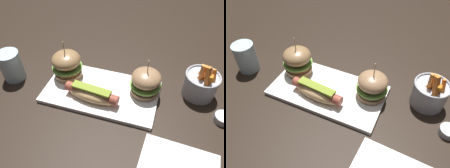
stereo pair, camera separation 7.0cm
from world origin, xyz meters
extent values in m
plane|color=black|center=(0.00, 0.00, 0.00)|extent=(3.00, 3.00, 0.00)
cube|color=white|center=(0.00, 0.00, 0.01)|extent=(0.37, 0.20, 0.01)
ellipsoid|color=tan|center=(-0.02, -0.04, 0.03)|extent=(0.17, 0.07, 0.04)
cylinder|color=brown|center=(-0.02, -0.04, 0.04)|extent=(0.18, 0.05, 0.03)
cube|color=olive|center=(-0.02, -0.04, 0.06)|extent=(0.13, 0.04, 0.01)
cylinder|color=olive|center=(-0.13, 0.04, 0.02)|extent=(0.09, 0.09, 0.02)
cylinder|color=brown|center=(-0.13, 0.04, 0.04)|extent=(0.09, 0.09, 0.02)
cylinder|color=#6B9E3D|center=(-0.13, 0.04, 0.05)|extent=(0.10, 0.10, 0.00)
ellipsoid|color=olive|center=(-0.13, 0.04, 0.08)|extent=(0.10, 0.10, 0.05)
cylinder|color=tan|center=(-0.13, 0.04, 0.13)|extent=(0.00, 0.00, 0.06)
cylinder|color=#966F4C|center=(0.14, 0.04, 0.02)|extent=(0.09, 0.09, 0.02)
cylinder|color=#503324|center=(0.14, 0.04, 0.04)|extent=(0.09, 0.09, 0.01)
cylinder|color=#6B9E3D|center=(0.14, 0.04, 0.05)|extent=(0.10, 0.10, 0.00)
ellipsoid|color=#966F4C|center=(0.14, 0.04, 0.08)|extent=(0.09, 0.09, 0.05)
cylinder|color=tan|center=(0.14, 0.04, 0.12)|extent=(0.00, 0.00, 0.06)
cylinder|color=#A8AAB2|center=(0.31, 0.09, 0.04)|extent=(0.11, 0.11, 0.08)
torus|color=#A8AAB2|center=(0.31, 0.09, 0.08)|extent=(0.11, 0.11, 0.01)
cube|color=orange|center=(0.32, 0.07, 0.08)|extent=(0.02, 0.04, 0.07)
cube|color=orange|center=(0.34, 0.08, 0.08)|extent=(0.02, 0.03, 0.07)
cube|color=orange|center=(0.30, 0.08, 0.08)|extent=(0.05, 0.02, 0.07)
cube|color=orange|center=(0.32, 0.06, 0.09)|extent=(0.03, 0.04, 0.09)
cube|color=orange|center=(0.31, 0.08, 0.08)|extent=(0.02, 0.04, 0.07)
cube|color=orange|center=(0.30, 0.08, 0.09)|extent=(0.02, 0.01, 0.08)
cube|color=orange|center=(0.30, 0.10, 0.08)|extent=(0.03, 0.02, 0.07)
cylinder|color=#B7BABF|center=(0.38, 0.00, 0.01)|extent=(0.05, 0.05, 0.02)
cylinder|color=beige|center=(0.38, 0.00, 0.02)|extent=(0.04, 0.04, 0.00)
cylinder|color=silver|center=(-0.32, -0.02, 0.05)|extent=(0.07, 0.07, 0.11)
camera|label=1|loc=(0.18, -0.47, 0.55)|focal=35.64mm
camera|label=2|loc=(0.25, -0.45, 0.55)|focal=35.64mm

